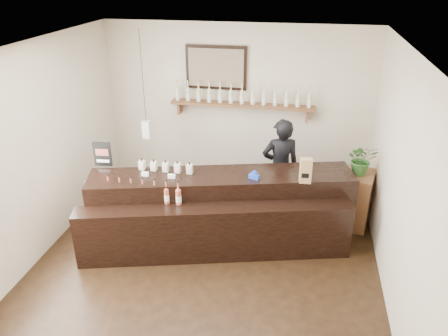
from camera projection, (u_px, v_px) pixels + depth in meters
name	position (u px, v px, depth m)	size (l,w,h in m)	color
ground	(206.00, 265.00, 5.80)	(5.00, 5.00, 0.00)	black
room_shell	(203.00, 147.00, 5.07)	(5.00, 5.00, 5.00)	beige
back_wall_decor	(227.00, 89.00, 7.18)	(2.66, 0.96, 1.69)	brown
counter	(220.00, 213.00, 6.09)	(3.68, 1.86, 1.19)	black
promo_sign	(102.00, 154.00, 6.16)	(0.26, 0.04, 0.36)	black
paper_bag	(306.00, 171.00, 5.70)	(0.16, 0.13, 0.33)	#A4804F
tape_dispenser	(254.00, 176.00, 5.83)	(0.15, 0.10, 0.12)	blue
side_cabinet	(356.00, 199.00, 6.56)	(0.55, 0.67, 0.85)	brown
potted_plant	(362.00, 159.00, 6.28)	(0.42, 0.36, 0.46)	#2E5D25
shopkeeper	(280.00, 162.00, 6.65)	(0.65, 0.43, 1.78)	black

